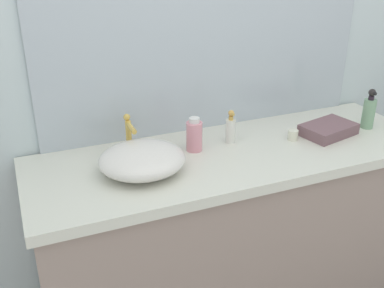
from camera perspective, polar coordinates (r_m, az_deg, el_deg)
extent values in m
cube|color=silver|center=(2.09, 0.40, 12.77)|extent=(6.00, 0.06, 2.60)
cube|color=gray|center=(2.20, 4.87, -11.92)|extent=(1.69, 0.54, 0.85)
cube|color=silver|center=(1.97, 5.34, -1.49)|extent=(1.73, 0.58, 0.04)
cube|color=#B2BCC6|center=(2.05, 2.08, 15.51)|extent=(1.53, 0.01, 1.03)
ellipsoid|color=silver|center=(1.78, -6.15, -1.90)|extent=(0.33, 0.31, 0.10)
cylinder|color=gold|center=(1.93, -7.78, 0.92)|extent=(0.02, 0.02, 0.14)
cylinder|color=gold|center=(1.87, -7.49, 2.01)|extent=(0.02, 0.10, 0.02)
sphere|color=gold|center=(1.92, -8.03, 3.30)|extent=(0.03, 0.03, 0.03)
cylinder|color=silver|center=(2.02, 4.76, 1.60)|extent=(0.04, 0.04, 0.11)
cylinder|color=gold|center=(1.99, 4.82, 3.22)|extent=(0.02, 0.02, 0.02)
sphere|color=#DEA750|center=(1.99, 4.85, 3.81)|extent=(0.03, 0.03, 0.03)
cylinder|color=gold|center=(1.98, 4.99, 3.70)|extent=(0.01, 0.02, 0.01)
cylinder|color=pink|center=(1.93, 0.29, 0.94)|extent=(0.07, 0.07, 0.13)
cylinder|color=silver|center=(1.91, 0.29, 2.94)|extent=(0.04, 0.04, 0.02)
cylinder|color=#7EA781|center=(2.31, 20.90, 3.50)|extent=(0.06, 0.06, 0.14)
cylinder|color=#291D28|center=(2.28, 21.20, 5.32)|extent=(0.03, 0.03, 0.02)
sphere|color=black|center=(2.27, 21.30, 5.92)|extent=(0.03, 0.03, 0.03)
cylinder|color=black|center=(2.27, 21.48, 5.83)|extent=(0.02, 0.02, 0.02)
cylinder|color=silver|center=(2.09, 12.32, 1.10)|extent=(0.04, 0.04, 0.05)
cube|color=#74535A|center=(2.19, 16.42, 1.73)|extent=(0.27, 0.21, 0.05)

